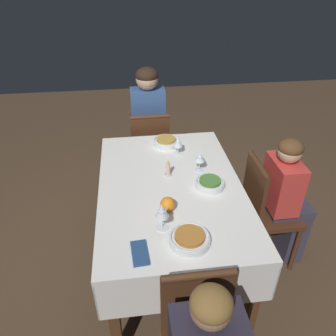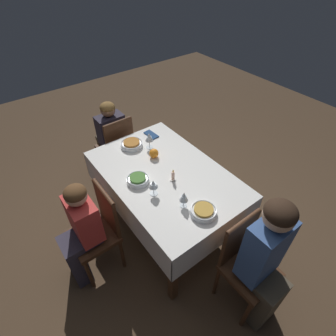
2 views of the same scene
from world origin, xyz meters
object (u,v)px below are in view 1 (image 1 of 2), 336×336
at_px(chair_south, 265,208).
at_px(dining_table, 170,197).
at_px(candle_centerpiece, 168,170).
at_px(person_adult_denim, 148,124).
at_px(bowl_west, 190,239).
at_px(wine_glass_west, 162,212).
at_px(napkin_red_folded, 140,253).
at_px(person_child_red, 287,198).
at_px(orange_fruit, 168,204).
at_px(chair_east, 150,150).
at_px(wine_glass_east, 178,142).
at_px(wine_glass_south, 200,157).
at_px(bowl_east, 166,142).
at_px(bowl_south, 210,183).

bearing_deg(chair_south, dining_table, 89.15).
bearing_deg(dining_table, candle_centerpiece, 0.82).
bearing_deg(person_adult_denim, bowl_west, 93.53).
relative_size(wine_glass_west, napkin_red_folded, 0.99).
relative_size(person_child_red, orange_fruit, 11.97).
bearing_deg(napkin_red_folded, chair_east, -6.39).
distance_m(bowl_west, candle_centerpiece, 0.63).
height_order(wine_glass_east, candle_centerpiece, wine_glass_east).
relative_size(chair_east, wine_glass_south, 6.14).
relative_size(chair_east, candle_centerpiece, 7.61).
relative_size(wine_glass_south, orange_fruit, 1.66).
distance_m(dining_table, bowl_east, 0.55).
xyz_separation_m(person_child_red, bowl_west, (-0.51, 0.81, 0.21)).
xyz_separation_m(chair_east, orange_fruit, (-1.17, -0.02, 0.31)).
bearing_deg(bowl_east, dining_table, 175.92).
bearing_deg(bowl_west, wine_glass_east, -4.93).
bearing_deg(wine_glass_south, bowl_west, 163.91).
height_order(dining_table, wine_glass_east, wine_glass_east).
bearing_deg(bowl_east, orange_fruit, 173.62).
xyz_separation_m(dining_table, candle_centerpiece, (0.11, 0.00, 0.14)).
xyz_separation_m(wine_glass_east, orange_fruit, (-0.63, 0.16, -0.06)).
relative_size(chair_south, wine_glass_east, 6.06).
height_order(chair_east, napkin_red_folded, chair_east).
bearing_deg(wine_glass_east, napkin_red_folded, 160.20).
bearing_deg(orange_fruit, napkin_red_folded, 149.99).
relative_size(wine_glass_west, candle_centerpiece, 1.42).
relative_size(person_child_red, wine_glass_west, 6.26).
height_order(person_child_red, bowl_south, person_child_red).
distance_m(dining_table, person_adult_denim, 1.07).
xyz_separation_m(person_child_red, bowl_south, (-0.04, 0.59, 0.21)).
distance_m(chair_south, bowl_west, 0.87).
bearing_deg(wine_glass_west, bowl_east, -8.40).
bearing_deg(wine_glass_east, bowl_south, -162.04).
bearing_deg(person_child_red, bowl_west, 122.08).
bearing_deg(bowl_west, person_adult_denim, 3.53).
bearing_deg(dining_table, chair_east, 4.08).
bearing_deg(orange_fruit, bowl_south, -57.09).
distance_m(bowl_east, napkin_red_folded, 1.13).
bearing_deg(candle_centerpiece, bowl_east, -5.39).
relative_size(wine_glass_east, wine_glass_west, 0.88).
distance_m(bowl_east, bowl_south, 0.63).
relative_size(dining_table, person_adult_denim, 1.14).
bearing_deg(napkin_red_folded, bowl_west, -80.36).
bearing_deg(chair_east, bowl_west, 93.87).
bearing_deg(bowl_south, wine_glass_east, 17.96).
height_order(bowl_east, wine_glass_south, wine_glass_south).
relative_size(orange_fruit, napkin_red_folded, 0.52).
height_order(dining_table, wine_glass_south, wine_glass_south).
bearing_deg(wine_glass_west, person_child_red, -67.88).
height_order(wine_glass_south, napkin_red_folded, wine_glass_south).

